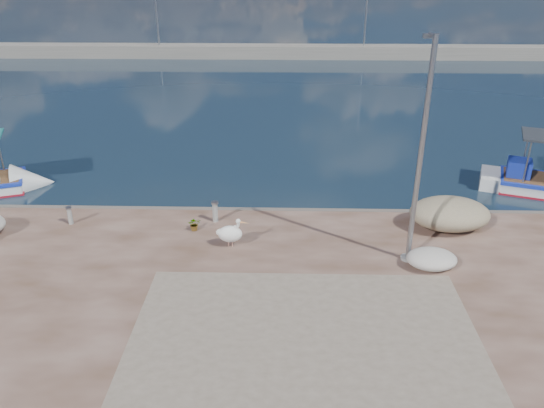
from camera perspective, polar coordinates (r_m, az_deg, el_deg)
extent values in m
plane|color=#162635|center=(16.34, -0.35, -9.90)|extent=(1400.00, 1400.00, 0.00)
cube|color=gray|center=(13.67, 3.59, -15.52)|extent=(9.00, 7.00, 0.01)
cube|color=gray|center=(54.04, 1.03, 16.08)|extent=(120.00, 2.20, 1.20)
cylinder|color=gray|center=(55.01, -12.30, 19.28)|extent=(0.16, 0.16, 7.00)
cylinder|color=gray|center=(54.12, 10.08, 19.36)|extent=(0.16, 0.16, 7.00)
cube|color=#1B32B0|center=(25.49, 25.03, 3.54)|extent=(1.22, 1.22, 0.74)
cylinder|color=tan|center=(17.89, -4.70, -4.17)|extent=(0.03, 0.03, 0.27)
cylinder|color=tan|center=(17.86, -4.28, -4.20)|extent=(0.03, 0.03, 0.27)
ellipsoid|color=white|center=(17.71, -4.53, -3.22)|extent=(0.85, 0.58, 0.57)
cylinder|color=white|center=(17.53, -3.77, -2.46)|extent=(0.20, 0.12, 0.49)
sphere|color=white|center=(17.42, -3.66, -1.86)|extent=(0.16, 0.16, 0.16)
cone|color=tan|center=(17.41, -3.04, -2.01)|extent=(0.39, 0.13, 0.12)
cylinder|color=gray|center=(16.25, 15.67, 4.87)|extent=(0.16, 0.16, 7.00)
cylinder|color=gray|center=(17.71, 14.36, -5.62)|extent=(0.44, 0.44, 0.10)
cube|color=gray|center=(16.07, 16.59, 16.94)|extent=(0.35, 0.18, 0.12)
cylinder|color=gray|center=(19.44, -6.14, -0.87)|extent=(0.19, 0.19, 0.76)
cylinder|color=gray|center=(19.28, -6.19, 0.14)|extent=(0.26, 0.26, 0.06)
cylinder|color=gray|center=(20.53, -20.91, -1.21)|extent=(0.16, 0.16, 0.64)
cylinder|color=gray|center=(20.40, -21.05, -0.41)|extent=(0.22, 0.22, 0.05)
imported|color=#33722D|center=(18.98, -8.34, -2.14)|extent=(0.52, 0.48, 0.49)
ellipsoid|color=silver|center=(17.36, 16.79, -5.68)|extent=(1.57, 1.18, 0.59)
ellipsoid|color=tan|center=(19.85, 18.56, -0.99)|extent=(2.83, 2.02, 1.11)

